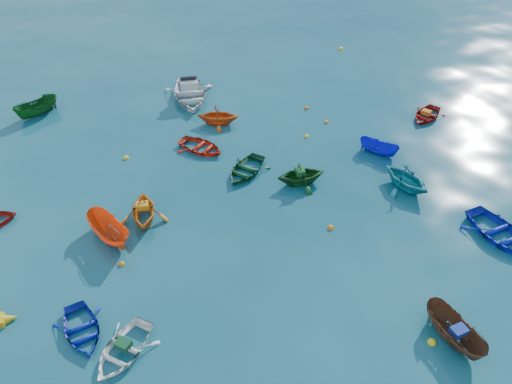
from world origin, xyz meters
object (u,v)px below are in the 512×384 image
dinghy_white_near (124,353)px  dinghy_blue_se (498,237)px  motorboat_white (190,99)px  dinghy_blue_sw (83,333)px

dinghy_white_near → dinghy_blue_se: (17.97, -2.65, 0.00)m
dinghy_white_near → motorboat_white: motorboat_white is taller
dinghy_blue_sw → motorboat_white: 19.66m
dinghy_blue_sw → dinghy_white_near: 2.05m
dinghy_blue_sw → dinghy_white_near: bearing=-56.3°
dinghy_blue_sw → dinghy_blue_se: bearing=-13.0°
dinghy_blue_sw → dinghy_white_near: (1.14, -1.70, 0.00)m
dinghy_blue_se → motorboat_white: bearing=114.9°
dinghy_blue_se → dinghy_blue_sw: bearing=171.7°
motorboat_white → dinghy_blue_sw: bearing=-107.5°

